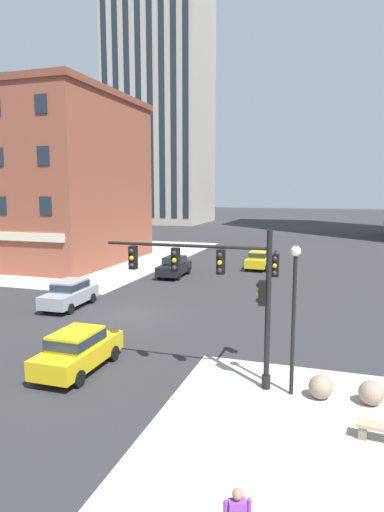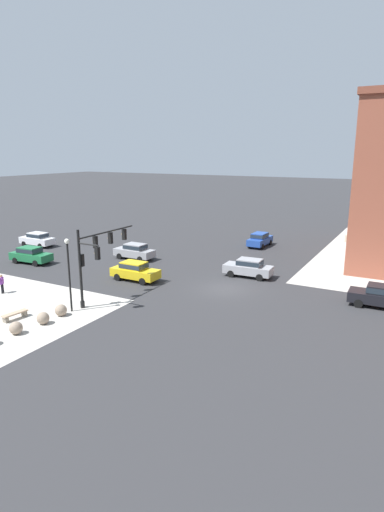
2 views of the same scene
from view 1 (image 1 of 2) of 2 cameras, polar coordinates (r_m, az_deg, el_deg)
The scene contains 12 objects.
ground_plane at distance 26.76m, azimuth -7.85°, elevation -7.38°, with size 320.00×320.00×0.00m, color #2D2D30.
sidewalk_far_corner at distance 53.80m, azimuth -17.87°, elevation 0.25°, with size 32.00×32.00×0.02m, color #B7B2A8.
traffic_signal_main at distance 16.69m, azimuth 4.74°, elevation -3.49°, with size 6.48×2.09×5.85m.
bollard_sphere_curb_a at distance 16.95m, azimuth 16.00°, elevation -15.68°, with size 0.83×0.83×0.83m, color gray.
bollard_sphere_curb_b at distance 17.04m, azimuth 21.76°, elevation -15.82°, with size 0.83×0.83×0.83m, color gray.
street_lamp_corner_near at distance 16.07m, azimuth 12.82°, elevation -5.79°, with size 0.36×0.36×5.35m.
car_main_northbound_near at distance 41.92m, azimuth 8.52°, elevation -0.38°, with size 2.04×4.48×1.68m.
car_cross_eastbound at distance 37.81m, azimuth -2.26°, elevation -1.24°, with size 1.96×4.44×1.68m.
car_cross_westbound at distance 28.94m, azimuth -15.26°, elevation -4.53°, with size 2.04×4.47×1.68m.
car_main_mid at distance 18.97m, azimuth -14.27°, elevation -11.33°, with size 1.91×4.41×1.68m.
storefront_block_near_corner at distance 50.41m, azimuth -20.83°, elevation 9.01°, with size 22.57×17.03×16.50m.
residential_tower_skyline_left at distance 107.26m, azimuth -4.06°, elevation 26.42°, with size 20.34×18.22×80.95m.
Camera 1 is at (11.30, -23.16, 7.23)m, focal length 31.55 mm.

